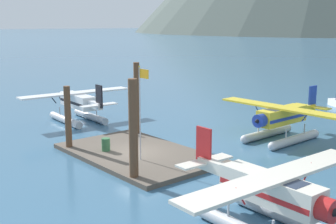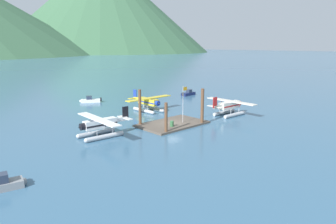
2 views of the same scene
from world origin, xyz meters
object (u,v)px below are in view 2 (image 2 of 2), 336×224
(fuel_drum, at_px, (172,124))
(boat_white_open_north, at_px, (90,100))
(seaplane_cream_stbd_aft, at_px, (230,107))
(boat_navy_open_east, at_px, (189,93))
(seaplane_white_port_fwd, at_px, (100,126))
(flagpole, at_px, (184,100))
(seaplane_yellow_bow_right, at_px, (148,103))

(fuel_drum, height_order, boat_white_open_north, boat_white_open_north)
(seaplane_cream_stbd_aft, bearing_deg, boat_navy_open_east, 61.54)
(boat_white_open_north, bearing_deg, seaplane_white_port_fwd, -116.29)
(seaplane_cream_stbd_aft, bearing_deg, seaplane_white_port_fwd, 170.00)
(flagpole, height_order, seaplane_yellow_bow_right, flagpole)
(seaplane_yellow_bow_right, relative_size, seaplane_white_port_fwd, 1.00)
(fuel_drum, bearing_deg, boat_white_open_north, 86.36)
(fuel_drum, xyz_separation_m, seaplane_cream_stbd_aft, (14.10, -0.69, 0.84))
(seaplane_yellow_bow_right, xyz_separation_m, boat_white_open_north, (-3.62, 16.28, -1.09))
(seaplane_cream_stbd_aft, height_order, boat_navy_open_east, seaplane_cream_stbd_aft)
(flagpole, xyz_separation_m, seaplane_white_port_fwd, (-13.70, 3.02, -2.45))
(flagpole, height_order, boat_navy_open_east, flagpole)
(fuel_drum, relative_size, boat_navy_open_east, 0.18)
(flagpole, bearing_deg, boat_white_open_north, 92.87)
(fuel_drum, bearing_deg, seaplane_yellow_bow_right, 66.12)
(boat_navy_open_east, bearing_deg, seaplane_white_port_fwd, -155.29)
(boat_white_open_north, bearing_deg, boat_navy_open_east, -19.55)
(flagpole, xyz_separation_m, seaplane_cream_stbd_aft, (10.88, -1.32, -2.45))
(seaplane_cream_stbd_aft, bearing_deg, fuel_drum, 177.21)
(fuel_drum, relative_size, seaplane_white_port_fwd, 0.08)
(fuel_drum, height_order, seaplane_yellow_bow_right, seaplane_yellow_bow_right)
(flagpole, relative_size, seaplane_cream_stbd_aft, 0.57)
(fuel_drum, distance_m, seaplane_cream_stbd_aft, 14.14)
(flagpole, height_order, boat_white_open_north, flagpole)
(flagpole, distance_m, boat_white_open_north, 28.17)
(flagpole, relative_size, fuel_drum, 6.79)
(flagpole, distance_m, seaplane_white_port_fwd, 14.24)
(flagpole, bearing_deg, seaplane_white_port_fwd, 167.58)
(seaplane_white_port_fwd, bearing_deg, flagpole, -12.42)
(seaplane_cream_stbd_aft, relative_size, boat_white_open_north, 2.38)
(fuel_drum, bearing_deg, seaplane_cream_stbd_aft, -2.79)
(seaplane_white_port_fwd, relative_size, boat_white_open_north, 2.39)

